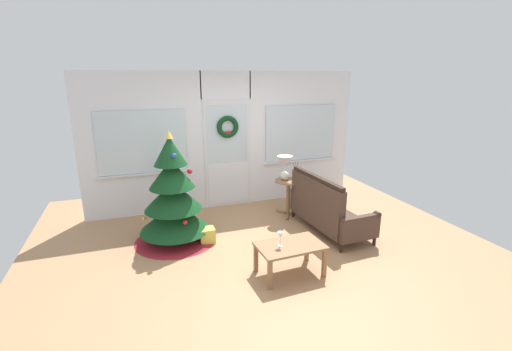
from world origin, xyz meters
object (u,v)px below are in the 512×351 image
(christmas_tree, at_px, (173,202))
(flower_vase, at_px, (295,174))
(side_table, at_px, (288,190))
(settee_sofa, at_px, (325,209))
(coffee_table, at_px, (290,249))
(wine_glass, at_px, (280,236))
(table_lamp, at_px, (285,165))
(gift_box, at_px, (207,235))

(christmas_tree, height_order, flower_vase, christmas_tree)
(side_table, bearing_deg, settee_sofa, -70.36)
(flower_vase, relative_size, coffee_table, 0.40)
(christmas_tree, relative_size, coffee_table, 1.99)
(wine_glass, bearing_deg, christmas_tree, 128.21)
(table_lamp, xyz_separation_m, gift_box, (-1.56, -0.63, -0.83))
(christmas_tree, distance_m, coffee_table, 1.95)
(settee_sofa, distance_m, gift_box, 1.94)
(table_lamp, bearing_deg, coffee_table, -111.50)
(christmas_tree, xyz_separation_m, settee_sofa, (2.36, -0.44, -0.25))
(christmas_tree, relative_size, settee_sofa, 1.07)
(table_lamp, distance_m, coffee_table, 2.09)
(settee_sofa, bearing_deg, christmas_tree, 169.35)
(christmas_tree, xyz_separation_m, wine_glass, (1.14, -1.45, -0.08))
(coffee_table, bearing_deg, settee_sofa, 42.77)
(coffee_table, height_order, gift_box, coffee_table)
(side_table, relative_size, wine_glass, 3.40)
(side_table, distance_m, gift_box, 1.76)
(flower_vase, relative_size, wine_glass, 1.79)
(side_table, xyz_separation_m, gift_box, (-1.62, -0.59, -0.36))
(settee_sofa, height_order, table_lamp, table_lamp)
(settee_sofa, height_order, gift_box, settee_sofa)
(settee_sofa, height_order, side_table, settee_sofa)
(table_lamp, bearing_deg, side_table, -33.69)
(side_table, relative_size, table_lamp, 1.51)
(side_table, height_order, gift_box, side_table)
(settee_sofa, relative_size, coffee_table, 1.86)
(wine_glass, xyz_separation_m, gift_box, (-0.69, 1.23, -0.44))
(settee_sofa, relative_size, gift_box, 7.07)
(table_lamp, relative_size, wine_glass, 2.26)
(christmas_tree, relative_size, wine_glass, 8.84)
(flower_vase, xyz_separation_m, wine_glass, (-1.03, -1.76, -0.23))
(table_lamp, bearing_deg, flower_vase, -32.01)
(settee_sofa, relative_size, wine_glass, 8.26)
(christmas_tree, bearing_deg, side_table, 10.30)
(flower_vase, bearing_deg, wine_glass, -120.32)
(settee_sofa, bearing_deg, gift_box, 173.23)
(side_table, relative_size, gift_box, 2.91)
(side_table, distance_m, wine_glass, 2.05)
(gift_box, bearing_deg, wine_glass, -60.84)
(coffee_table, xyz_separation_m, gift_box, (-0.82, 1.23, -0.23))
(christmas_tree, xyz_separation_m, gift_box, (0.45, -0.22, -0.52))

